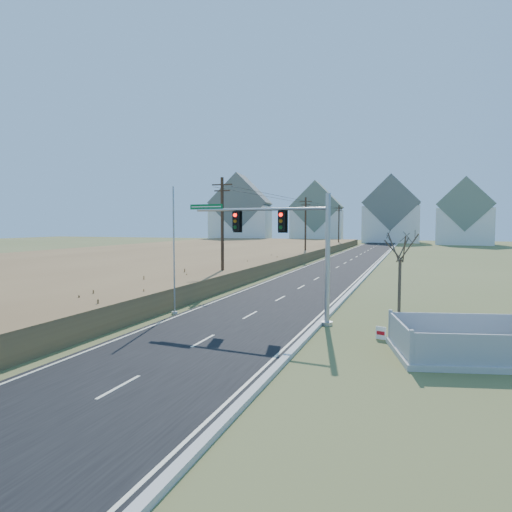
% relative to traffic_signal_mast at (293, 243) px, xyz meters
% --- Properties ---
extents(ground, '(260.00, 260.00, 0.00)m').
position_rel_traffic_signal_mast_xyz_m(ground, '(-2.67, -3.28, -4.17)').
color(ground, '#4F562A').
rests_on(ground, ground).
extents(road, '(8.00, 180.00, 0.06)m').
position_rel_traffic_signal_mast_xyz_m(road, '(-2.67, 46.72, -4.14)').
color(road, black).
rests_on(road, ground).
extents(curb, '(0.30, 180.00, 0.18)m').
position_rel_traffic_signal_mast_xyz_m(curb, '(1.48, 46.72, -4.08)').
color(curb, '#B2AFA8').
rests_on(curb, ground).
extents(reed_marsh, '(38.00, 110.00, 1.30)m').
position_rel_traffic_signal_mast_xyz_m(reed_marsh, '(-26.67, 36.72, -3.52)').
color(reed_marsh, olive).
rests_on(reed_marsh, ground).
extents(utility_pole_near, '(1.80, 0.26, 9.00)m').
position_rel_traffic_signal_mast_xyz_m(utility_pole_near, '(-9.17, 11.72, 0.51)').
color(utility_pole_near, '#422D1E').
rests_on(utility_pole_near, ground).
extents(utility_pole_mid, '(1.80, 0.26, 9.00)m').
position_rel_traffic_signal_mast_xyz_m(utility_pole_mid, '(-9.17, 41.72, 0.51)').
color(utility_pole_mid, '#422D1E').
rests_on(utility_pole_mid, ground).
extents(utility_pole_far, '(1.80, 0.26, 9.00)m').
position_rel_traffic_signal_mast_xyz_m(utility_pole_far, '(-9.17, 71.72, 0.51)').
color(utility_pole_far, '#422D1E').
rests_on(utility_pole_far, ground).
extents(condo_nw, '(17.69, 13.38, 19.05)m').
position_rel_traffic_signal_mast_xyz_m(condo_nw, '(-40.67, 96.72, 3.53)').
color(condo_nw, white).
rests_on(condo_nw, ground).
extents(condo_nnw, '(14.93, 11.17, 17.03)m').
position_rel_traffic_signal_mast_xyz_m(condo_nnw, '(-20.67, 104.72, 2.76)').
color(condo_nnw, white).
rests_on(condo_nnw, ground).
extents(condo_n, '(15.27, 10.20, 18.54)m').
position_rel_traffic_signal_mast_xyz_m(condo_n, '(-0.67, 108.72, 3.44)').
color(condo_n, white).
rests_on(condo_n, ground).
extents(condo_ne, '(14.12, 10.51, 16.52)m').
position_rel_traffic_signal_mast_xyz_m(condo_ne, '(17.33, 100.72, 2.67)').
color(condo_ne, white).
rests_on(condo_ne, ground).
extents(traffic_signal_mast, '(8.41, 1.08, 6.72)m').
position_rel_traffic_signal_mast_xyz_m(traffic_signal_mast, '(0.00, 0.00, 0.00)').
color(traffic_signal_mast, '#9EA0A5').
rests_on(traffic_signal_mast, ground).
extents(fence_enclosure, '(6.75, 5.37, 1.36)m').
position_rel_traffic_signal_mast_xyz_m(fence_enclosure, '(8.27, -3.84, -3.90)').
color(fence_enclosure, '#B7B5AD').
rests_on(fence_enclosure, ground).
extents(open_sign, '(0.45, 0.18, 0.57)m').
position_rel_traffic_signal_mast_xyz_m(open_sign, '(4.65, -2.25, -3.87)').
color(open_sign, white).
rests_on(open_sign, ground).
extents(flagpole, '(0.33, 0.33, 7.28)m').
position_rel_traffic_signal_mast_xyz_m(flagpole, '(-6.97, -0.18, -1.27)').
color(flagpole, '#B7B5AD').
rests_on(flagpole, ground).
extents(bare_tree, '(1.94, 1.94, 5.14)m').
position_rel_traffic_signal_mast_xyz_m(bare_tree, '(5.31, 0.85, -0.03)').
color(bare_tree, '#4C3F33').
rests_on(bare_tree, ground).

